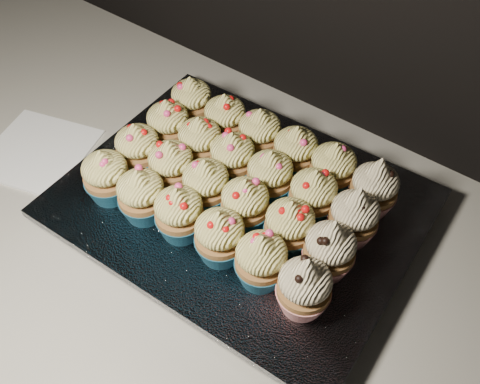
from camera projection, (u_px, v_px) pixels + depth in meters
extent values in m
cube|color=beige|center=(286.00, 279.00, 0.71)|extent=(2.44, 0.64, 0.04)
cube|color=white|center=(38.00, 151.00, 0.83)|extent=(0.19, 0.19, 0.00)
cube|color=black|center=(240.00, 210.00, 0.74)|extent=(0.44, 0.35, 0.02)
cube|color=silver|center=(240.00, 203.00, 0.73)|extent=(0.48, 0.38, 0.01)
cone|color=#1A5C7C|center=(110.00, 188.00, 0.72)|extent=(0.06, 0.06, 0.03)
ellipsoid|color=#F3E37A|center=(104.00, 168.00, 0.69)|extent=(0.06, 0.06, 0.04)
cone|color=#F3E37A|center=(101.00, 156.00, 0.67)|extent=(0.03, 0.03, 0.02)
cone|color=#1A5C7C|center=(144.00, 207.00, 0.70)|extent=(0.06, 0.06, 0.03)
ellipsoid|color=#F3E37A|center=(140.00, 187.00, 0.67)|extent=(0.06, 0.06, 0.04)
cone|color=#F3E37A|center=(137.00, 175.00, 0.65)|extent=(0.03, 0.03, 0.02)
cone|color=#1A5C7C|center=(181.00, 224.00, 0.68)|extent=(0.06, 0.06, 0.03)
ellipsoid|color=#F3E37A|center=(178.00, 205.00, 0.65)|extent=(0.06, 0.06, 0.04)
cone|color=#F3E37A|center=(177.00, 193.00, 0.63)|extent=(0.03, 0.03, 0.02)
cone|color=#1A5C7C|center=(220.00, 247.00, 0.66)|extent=(0.06, 0.06, 0.03)
ellipsoid|color=#F3E37A|center=(220.00, 229.00, 0.63)|extent=(0.06, 0.06, 0.04)
cone|color=#F3E37A|center=(219.00, 216.00, 0.61)|extent=(0.03, 0.03, 0.02)
cone|color=#1A5C7C|center=(261.00, 271.00, 0.63)|extent=(0.06, 0.06, 0.03)
ellipsoid|color=#F3E37A|center=(262.00, 253.00, 0.60)|extent=(0.06, 0.06, 0.04)
cone|color=#F3E37A|center=(262.00, 241.00, 0.59)|extent=(0.03, 0.03, 0.02)
cone|color=red|center=(302.00, 298.00, 0.61)|extent=(0.06, 0.06, 0.03)
ellipsoid|color=beige|center=(305.00, 280.00, 0.58)|extent=(0.06, 0.06, 0.04)
cone|color=beige|center=(308.00, 266.00, 0.56)|extent=(0.03, 0.03, 0.03)
cone|color=#1A5C7C|center=(141.00, 161.00, 0.75)|extent=(0.06, 0.06, 0.03)
ellipsoid|color=#F3E37A|center=(137.00, 141.00, 0.72)|extent=(0.06, 0.06, 0.04)
cone|color=#F3E37A|center=(134.00, 128.00, 0.71)|extent=(0.03, 0.03, 0.02)
cone|color=#1A5C7C|center=(173.00, 178.00, 0.73)|extent=(0.06, 0.06, 0.03)
ellipsoid|color=#F3E37A|center=(170.00, 158.00, 0.70)|extent=(0.06, 0.06, 0.04)
cone|color=#F3E37A|center=(169.00, 146.00, 0.69)|extent=(0.03, 0.03, 0.02)
cone|color=#1A5C7C|center=(207.00, 196.00, 0.71)|extent=(0.06, 0.06, 0.03)
ellipsoid|color=#F3E37A|center=(205.00, 177.00, 0.68)|extent=(0.06, 0.06, 0.04)
cone|color=#F3E37A|center=(205.00, 165.00, 0.66)|extent=(0.03, 0.03, 0.02)
cone|color=#1A5C7C|center=(245.00, 216.00, 0.69)|extent=(0.06, 0.06, 0.03)
ellipsoid|color=#F3E37A|center=(245.00, 196.00, 0.66)|extent=(0.06, 0.06, 0.04)
cone|color=#F3E37A|center=(245.00, 184.00, 0.64)|extent=(0.03, 0.03, 0.02)
cone|color=#1A5C7C|center=(288.00, 237.00, 0.67)|extent=(0.06, 0.06, 0.03)
ellipsoid|color=#F3E37A|center=(290.00, 218.00, 0.64)|extent=(0.06, 0.06, 0.04)
cone|color=#F3E37A|center=(292.00, 206.00, 0.62)|extent=(0.03, 0.03, 0.02)
cone|color=red|center=(327.00, 261.00, 0.64)|extent=(0.06, 0.06, 0.03)
ellipsoid|color=beige|center=(331.00, 243.00, 0.61)|extent=(0.06, 0.06, 0.04)
cone|color=beige|center=(334.00, 228.00, 0.59)|extent=(0.03, 0.03, 0.03)
cone|color=#1A5C7C|center=(170.00, 137.00, 0.78)|extent=(0.06, 0.06, 0.03)
ellipsoid|color=#F3E37A|center=(167.00, 117.00, 0.76)|extent=(0.06, 0.06, 0.04)
cone|color=#F3E37A|center=(166.00, 105.00, 0.74)|extent=(0.03, 0.03, 0.02)
cone|color=#1A5C7C|center=(201.00, 154.00, 0.76)|extent=(0.06, 0.06, 0.03)
ellipsoid|color=#F3E37A|center=(199.00, 134.00, 0.73)|extent=(0.06, 0.06, 0.04)
cone|color=#F3E37A|center=(198.00, 122.00, 0.72)|extent=(0.03, 0.03, 0.02)
cone|color=#1A5C7C|center=(233.00, 169.00, 0.74)|extent=(0.06, 0.06, 0.03)
ellipsoid|color=#F3E37A|center=(232.00, 150.00, 0.71)|extent=(0.06, 0.06, 0.04)
cone|color=#F3E37A|center=(232.00, 137.00, 0.70)|extent=(0.03, 0.03, 0.02)
cone|color=#1A5C7C|center=(269.00, 188.00, 0.72)|extent=(0.06, 0.06, 0.03)
ellipsoid|color=#F3E37A|center=(270.00, 168.00, 0.69)|extent=(0.06, 0.06, 0.04)
cone|color=#F3E37A|center=(271.00, 156.00, 0.67)|extent=(0.03, 0.03, 0.02)
cone|color=#1A5C7C|center=(311.00, 206.00, 0.70)|extent=(0.06, 0.06, 0.03)
ellipsoid|color=#F3E37A|center=(314.00, 187.00, 0.67)|extent=(0.06, 0.06, 0.04)
cone|color=#F3E37A|center=(316.00, 175.00, 0.65)|extent=(0.03, 0.03, 0.02)
cone|color=red|center=(351.00, 229.00, 0.67)|extent=(0.06, 0.06, 0.03)
ellipsoid|color=beige|center=(356.00, 210.00, 0.65)|extent=(0.06, 0.06, 0.04)
cone|color=beige|center=(360.00, 195.00, 0.62)|extent=(0.03, 0.03, 0.03)
cone|color=#1A5C7C|center=(193.00, 114.00, 0.82)|extent=(0.06, 0.06, 0.03)
ellipsoid|color=#F3E37A|center=(191.00, 94.00, 0.79)|extent=(0.06, 0.06, 0.04)
cone|color=#F3E37A|center=(190.00, 81.00, 0.77)|extent=(0.03, 0.03, 0.02)
cone|color=#1A5C7C|center=(225.00, 131.00, 0.79)|extent=(0.06, 0.06, 0.03)
ellipsoid|color=#F3E37A|center=(225.00, 111.00, 0.76)|extent=(0.06, 0.06, 0.04)
cone|color=#F3E37A|center=(224.00, 99.00, 0.75)|extent=(0.03, 0.03, 0.02)
cone|color=#1A5C7C|center=(259.00, 146.00, 0.77)|extent=(0.06, 0.06, 0.03)
ellipsoid|color=#F3E37A|center=(260.00, 126.00, 0.74)|extent=(0.06, 0.06, 0.04)
cone|color=#F3E37A|center=(260.00, 113.00, 0.73)|extent=(0.03, 0.03, 0.02)
cone|color=#1A5C7C|center=(294.00, 163.00, 0.75)|extent=(0.06, 0.06, 0.03)
ellipsoid|color=#F3E37A|center=(296.00, 144.00, 0.72)|extent=(0.06, 0.06, 0.04)
cone|color=#F3E37A|center=(297.00, 131.00, 0.70)|extent=(0.03, 0.03, 0.02)
cone|color=#1A5C7C|center=(330.00, 180.00, 0.73)|extent=(0.06, 0.06, 0.03)
ellipsoid|color=#F3E37A|center=(334.00, 160.00, 0.70)|extent=(0.06, 0.06, 0.04)
cone|color=#F3E37A|center=(336.00, 148.00, 0.68)|extent=(0.03, 0.03, 0.02)
cone|color=red|center=(370.00, 200.00, 0.71)|extent=(0.06, 0.06, 0.03)
ellipsoid|color=beige|center=(376.00, 181.00, 0.68)|extent=(0.06, 0.06, 0.04)
cone|color=beige|center=(380.00, 166.00, 0.66)|extent=(0.03, 0.03, 0.03)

